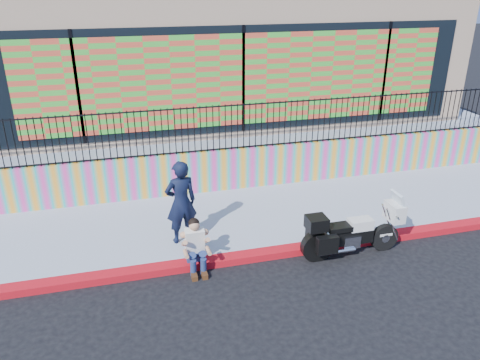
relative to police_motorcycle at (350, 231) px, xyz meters
name	(u,v)px	position (x,y,z in m)	size (l,w,h in m)	color
ground	(293,253)	(-1.09, 0.35, -0.56)	(90.00, 90.00, 0.00)	black
red_curb	(294,250)	(-1.09, 0.35, -0.48)	(16.00, 0.30, 0.15)	#B60D19
sidewalk	(269,215)	(-1.09, 2.00, -0.48)	(16.00, 3.00, 0.15)	#8F97AB
mural_wall	(251,167)	(-1.09, 3.60, 0.14)	(16.00, 0.20, 1.10)	#E93D9D
metal_fence	(252,126)	(-1.09, 3.60, 1.29)	(15.80, 0.04, 1.20)	black
elevated_platform	(213,119)	(-1.09, 8.70, 0.07)	(16.00, 10.00, 1.25)	#8F97AB
storefront_building	(213,45)	(-1.09, 8.48, 2.69)	(14.00, 8.06, 4.00)	tan
police_motorcycle	(350,231)	(0.00, 0.00, 0.00)	(2.13, 0.70, 1.33)	black
police_officer	(181,202)	(-3.30, 1.20, 0.51)	(0.67, 0.44, 1.83)	black
seated_man	(196,251)	(-3.17, 0.25, -0.11)	(0.54, 0.71, 1.06)	navy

